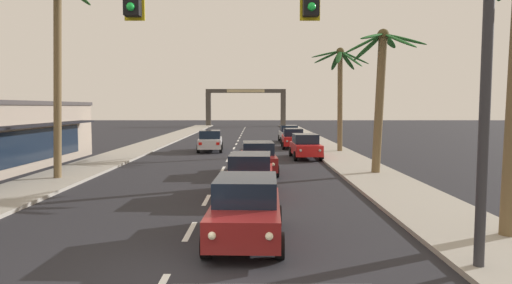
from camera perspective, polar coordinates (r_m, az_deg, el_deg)
ground_plane at (r=9.93m, az=-11.37°, el=-16.49°), size 220.00×220.00×0.00m
sidewalk_right at (r=29.88m, az=11.48°, el=-2.27°), size 3.20×110.00×0.14m
sidewalk_left at (r=30.85m, az=-18.25°, el=-2.20°), size 3.20×110.00×0.14m
lane_markings at (r=28.97m, az=-2.77°, el=-2.53°), size 4.28×87.86×0.01m
traffic_signal_mast at (r=9.61m, az=8.42°, el=14.41°), size 11.08×0.41×7.43m
sedan_lead_at_stop_bar at (r=11.99m, az=-1.22°, el=-8.46°), size 2.06×4.49×1.68m
sedan_third_in_queue at (r=17.90m, az=-0.69°, el=-4.15°), size 2.07×4.50×1.68m
sedan_fifth_in_queue at (r=23.86m, az=0.32°, el=-1.98°), size 2.10×4.51×1.68m
sedan_oncoming_far at (r=35.95m, az=-5.77°, el=0.18°), size 2.14×4.52×1.68m
sedan_parked_nearest_kerb at (r=45.30m, az=4.25°, el=1.08°), size 2.01×4.48×1.68m
sedan_parked_mid_kerb at (r=38.76m, az=4.78°, el=0.50°), size 2.00×4.47×1.68m
sedan_parked_far_kerb at (r=31.00m, az=6.36°, el=-0.51°), size 2.05×4.49×1.68m
palm_left_second at (r=23.52m, az=-23.82°, el=11.48°), size 3.58×3.24×9.75m
palm_right_second at (r=24.08m, az=15.63°, el=7.75°), size 4.21×3.79×7.51m
palm_right_third at (r=35.32m, az=10.70°, el=7.81°), size 4.57×4.23×8.07m
town_gateway_arch at (r=82.80m, az=-1.25°, el=5.08°), size 14.69×0.90×6.81m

